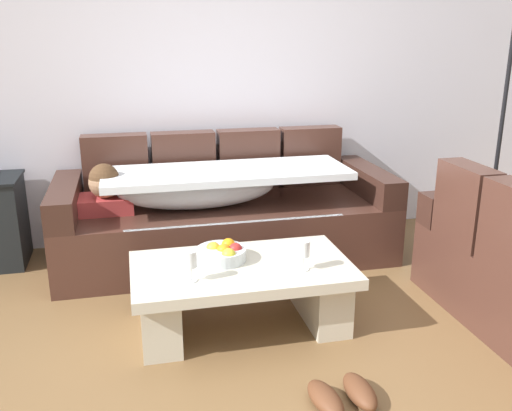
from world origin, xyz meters
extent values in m
plane|color=brown|center=(0.00, 0.00, 0.00)|extent=(14.00, 14.00, 0.00)
cube|color=silver|center=(0.00, 2.15, 1.35)|extent=(9.00, 0.10, 2.70)
cube|color=#452820|center=(-0.04, 1.60, 0.21)|extent=(2.38, 0.92, 0.42)
cube|color=#452820|center=(-0.80, 1.98, 0.65)|extent=(0.47, 0.16, 0.46)
cube|color=#452820|center=(-0.30, 1.98, 0.65)|extent=(0.47, 0.16, 0.46)
cube|color=#452820|center=(0.21, 1.98, 0.65)|extent=(0.47, 0.16, 0.46)
cube|color=#452820|center=(0.71, 1.98, 0.65)|extent=(0.47, 0.16, 0.46)
cube|color=#37201A|center=(-1.14, 1.60, 0.52)|extent=(0.18, 0.92, 0.20)
cube|color=#37201A|center=(1.05, 1.60, 0.52)|extent=(0.18, 0.92, 0.20)
cube|color=#B23838|center=(-0.87, 1.59, 0.47)|extent=(0.36, 0.28, 0.11)
sphere|color=#936B4C|center=(-0.87, 1.55, 0.64)|extent=(0.21, 0.21, 0.21)
sphere|color=#4C331E|center=(-0.87, 1.55, 0.67)|extent=(0.20, 0.20, 0.20)
ellipsoid|color=silver|center=(-0.25, 1.55, 0.56)|extent=(1.10, 0.44, 0.28)
cube|color=silver|center=(-0.04, 1.53, 0.66)|extent=(1.70, 0.60, 0.05)
cube|color=silver|center=(-0.04, 1.16, 0.23)|extent=(1.44, 0.04, 0.38)
cube|color=#452820|center=(1.17, 0.52, 0.65)|extent=(0.16, 0.42, 0.46)
cube|color=#37201A|center=(1.55, 0.83, 0.52)|extent=(0.92, 0.18, 0.20)
cube|color=beige|center=(-0.14, 0.57, 0.35)|extent=(1.20, 0.68, 0.06)
cube|color=beige|center=(-0.60, 0.57, 0.16)|extent=(0.20, 0.54, 0.32)
cube|color=beige|center=(0.32, 0.57, 0.16)|extent=(0.20, 0.54, 0.32)
cylinder|color=silver|center=(-0.24, 0.66, 0.42)|extent=(0.28, 0.28, 0.07)
sphere|color=orange|center=(-0.22, 0.65, 0.44)|extent=(0.08, 0.08, 0.08)
sphere|color=orange|center=(-0.18, 0.73, 0.44)|extent=(0.08, 0.08, 0.08)
sphere|color=gold|center=(-0.28, 0.69, 0.44)|extent=(0.08, 0.08, 0.08)
sphere|color=#A92524|center=(-0.16, 0.65, 0.44)|extent=(0.08, 0.08, 0.08)
sphere|color=gold|center=(-0.21, 0.58, 0.44)|extent=(0.08, 0.08, 0.08)
cylinder|color=silver|center=(-0.43, 0.42, 0.38)|extent=(0.06, 0.06, 0.01)
cylinder|color=silver|center=(-0.43, 0.42, 0.42)|extent=(0.01, 0.01, 0.07)
cylinder|color=silver|center=(-0.43, 0.42, 0.50)|extent=(0.07, 0.07, 0.08)
cylinder|color=silver|center=(0.17, 0.43, 0.38)|extent=(0.06, 0.06, 0.01)
cylinder|color=silver|center=(0.17, 0.43, 0.42)|extent=(0.01, 0.01, 0.07)
cylinder|color=silver|center=(0.17, 0.43, 0.50)|extent=(0.07, 0.07, 0.08)
cylinder|color=black|center=(2.08, 1.50, 0.01)|extent=(0.28, 0.28, 0.02)
cylinder|color=black|center=(2.08, 1.50, 0.92)|extent=(0.03, 0.03, 1.80)
ellipsoid|color=#59331E|center=(0.08, -0.21, 0.04)|extent=(0.15, 0.28, 0.09)
ellipsoid|color=#59331E|center=(0.25, -0.20, 0.04)|extent=(0.12, 0.27, 0.09)
camera|label=1|loc=(-0.70, -2.20, 1.60)|focal=39.21mm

